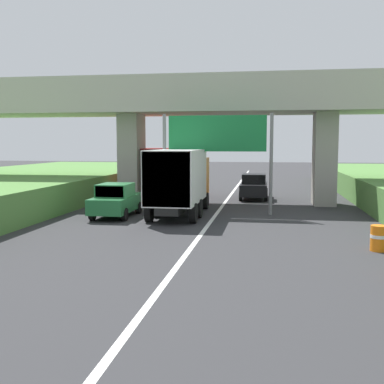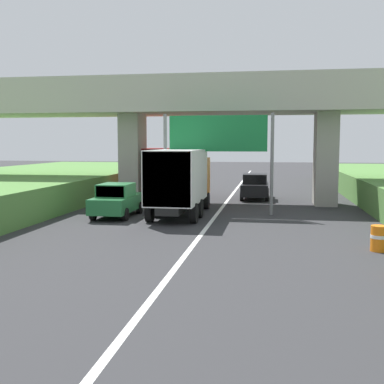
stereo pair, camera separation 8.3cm
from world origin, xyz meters
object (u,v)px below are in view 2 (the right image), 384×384
object	(u,v)px
truck_red	(159,169)
car_green	(117,200)
overhead_highway_sign	(218,140)
truck_orange	(181,179)
construction_barrel_3	(379,238)
car_black	(255,187)

from	to	relation	value
truck_red	car_green	world-z (taller)	truck_red
overhead_highway_sign	truck_orange	distance (m)	2.89
truck_red	truck_orange	size ratio (longest dim) A/B	1.00
overhead_highway_sign	truck_orange	bearing A→B (deg)	-150.06
truck_orange	car_green	size ratio (longest dim) A/B	1.78
construction_barrel_3	overhead_highway_sign	bearing A→B (deg)	129.13
truck_orange	car_black	world-z (taller)	truck_orange
car_black	construction_barrel_3	xyz separation A→B (m)	(4.78, -15.30, -0.40)
car_black	construction_barrel_3	distance (m)	16.04
truck_orange	car_black	bearing A→B (deg)	66.70
truck_red	car_green	bearing A→B (deg)	-89.24
overhead_highway_sign	truck_red	distance (m)	9.60
car_green	construction_barrel_3	world-z (taller)	car_green
car_black	construction_barrel_3	size ratio (longest dim) A/B	4.56
car_black	car_green	bearing A→B (deg)	-126.23
truck_red	truck_orange	world-z (taller)	same
overhead_highway_sign	truck_red	xyz separation A→B (m)	(-5.10, 7.88, -2.01)
car_green	car_black	distance (m)	11.40
car_black	overhead_highway_sign	bearing A→B (deg)	-103.67
overhead_highway_sign	truck_orange	world-z (taller)	overhead_highway_sign
overhead_highway_sign	construction_barrel_3	distance (m)	10.94
overhead_highway_sign	construction_barrel_3	xyz separation A→B (m)	(6.55, -8.05, -3.48)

